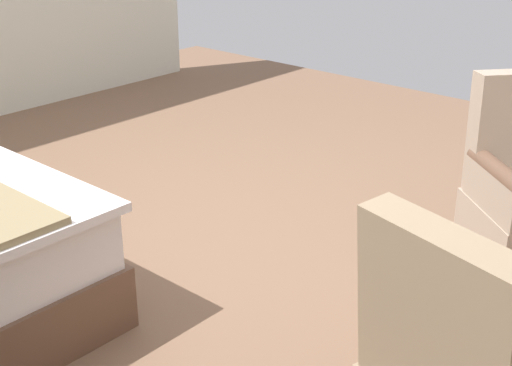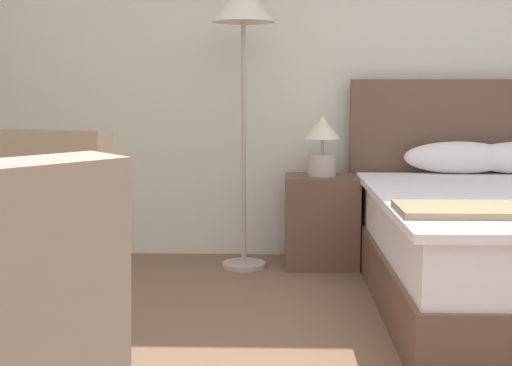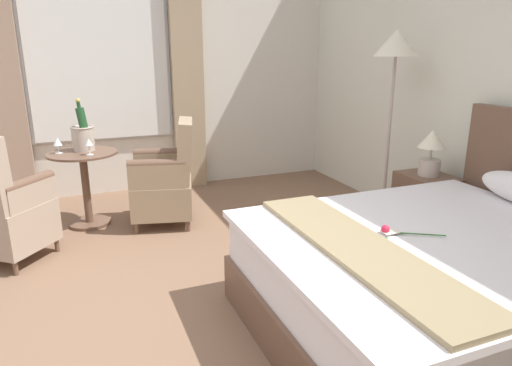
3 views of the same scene
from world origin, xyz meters
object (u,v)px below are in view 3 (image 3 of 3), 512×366
object	(u,v)px
bed	(449,274)
armchair_facing_bed	(0,209)
bedside_lamp	(431,149)
side_table_round	(85,181)
armchair_by_window	(167,181)
wine_glass_near_bucket	(57,142)
nightstand	(425,208)
floor_lamp_brass	(395,57)
champagne_bucket	(83,135)
wine_glass_near_edge	(89,143)

from	to	relation	value
bed	armchair_facing_bed	distance (m)	3.21
bedside_lamp	side_table_round	world-z (taller)	bedside_lamp
armchair_by_window	wine_glass_near_bucket	bearing A→B (deg)	-106.78
bedside_lamp	armchair_by_window	distance (m)	2.35
nightstand	armchair_facing_bed	world-z (taller)	armchair_facing_bed
nightstand	armchair_facing_bed	bearing A→B (deg)	-105.37
floor_lamp_brass	wine_glass_near_bucket	size ratio (longest dim) A/B	12.21
champagne_bucket	armchair_by_window	distance (m)	0.87
wine_glass_near_edge	armchair_facing_bed	distance (m)	0.91
nightstand	bed	bearing A→B (deg)	-36.11
side_table_round	armchair_facing_bed	distance (m)	0.86
champagne_bucket	floor_lamp_brass	bearing A→B (deg)	67.80
bed	nightstand	bearing A→B (deg)	143.89
bedside_lamp	floor_lamp_brass	distance (m)	0.88
bed	floor_lamp_brass	distance (m)	2.10
nightstand	champagne_bucket	size ratio (longest dim) A/B	1.23
champagne_bucket	wine_glass_near_edge	distance (m)	0.22
bed	wine_glass_near_bucket	xyz separation A→B (m)	(-2.58, -2.08, 0.47)
nightstand	champagne_bucket	xyz separation A→B (m)	(-1.56, -2.64, 0.55)
nightstand	armchair_facing_bed	size ratio (longest dim) A/B	0.57
champagne_bucket	wine_glass_near_bucket	bearing A→B (deg)	-79.40
side_table_round	wine_glass_near_bucket	distance (m)	0.43
wine_glass_near_edge	floor_lamp_brass	bearing A→B (deg)	71.71
floor_lamp_brass	champagne_bucket	bearing A→B (deg)	-112.20
floor_lamp_brass	champagne_bucket	size ratio (longest dim) A/B	3.72
bed	armchair_facing_bed	size ratio (longest dim) A/B	2.09
armchair_facing_bed	floor_lamp_brass	bearing A→B (deg)	82.80
side_table_round	armchair_by_window	xyz separation A→B (m)	(0.24, 0.71, -0.01)
bedside_lamp	armchair_facing_bed	xyz separation A→B (m)	(-0.91, -3.30, -0.38)
side_table_round	wine_glass_near_edge	bearing A→B (deg)	23.04
floor_lamp_brass	wine_glass_near_edge	size ratio (longest dim) A/B	12.24
bedside_lamp	nightstand	bearing A→B (deg)	0.00
bed	champagne_bucket	bearing A→B (deg)	-144.55
armchair_by_window	wine_glass_near_edge	bearing A→B (deg)	-98.81
side_table_round	nightstand	bearing A→B (deg)	60.88
bed	side_table_round	xyz separation A→B (m)	(-2.55, -1.89, 0.09)
floor_lamp_brass	bedside_lamp	bearing A→B (deg)	5.03
nightstand	armchair_by_window	distance (m)	2.32
floor_lamp_brass	wine_glass_near_edge	bearing A→B (deg)	-108.29
bedside_lamp	wine_glass_near_bucket	distance (m)	3.24
bed	wine_glass_near_bucket	distance (m)	3.35
nightstand	floor_lamp_brass	size ratio (longest dim) A/B	0.33
nightstand	armchair_facing_bed	distance (m)	3.43
champagne_bucket	armchair_facing_bed	bearing A→B (deg)	-45.69
bedside_lamp	armchair_by_window	size ratio (longest dim) A/B	0.39
wine_glass_near_bucket	armchair_by_window	distance (m)	1.02
nightstand	side_table_round	size ratio (longest dim) A/B	0.84
bedside_lamp	armchair_facing_bed	size ratio (longest dim) A/B	0.37
floor_lamp_brass	bed	bearing A→B (deg)	-25.15
floor_lamp_brass	wine_glass_near_bucket	xyz separation A→B (m)	(-1.02, -2.82, -0.73)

